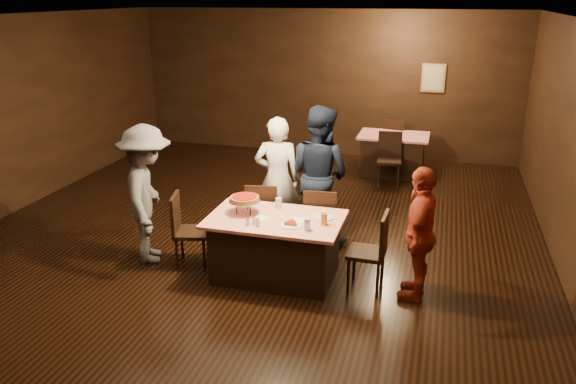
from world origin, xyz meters
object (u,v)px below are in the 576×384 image
object	(u,v)px
back_table	(393,154)
chair_end_left	(192,231)
chair_far_right	(321,221)
chair_back_far	(396,142)
pizza_stand	(245,199)
glass_amber	(324,219)
diner_red_shirt	(420,234)
diner_white_jacket	(277,178)
main_table	(276,247)
chair_end_right	(366,251)
glass_back	(278,203)
chair_far_left	(263,215)
chair_back_near	(389,160)
diner_grey_knit	(147,195)
diner_navy_hoodie	(319,174)
plate_empty	(323,217)
glass_front_right	(307,224)

from	to	relation	value
back_table	chair_end_left	bearing A→B (deg)	-114.22
chair_far_right	chair_end_left	distance (m)	1.68
back_table	chair_back_far	xyz separation A→B (m)	(0.00, 0.60, 0.09)
pizza_stand	glass_amber	size ratio (longest dim) A/B	2.71
diner_red_shirt	glass_amber	size ratio (longest dim) A/B	11.10
diner_white_jacket	diner_red_shirt	size ratio (longest dim) A/B	1.12
chair_end_left	main_table	bearing A→B (deg)	-104.80
chair_end_right	glass_back	distance (m)	1.24
chair_far_left	chair_back_far	distance (m)	4.62
back_table	chair_far_right	size ratio (longest dim) A/B	1.37
chair_back_near	glass_amber	xyz separation A→B (m)	(-0.36, -3.92, 0.37)
chair_far_right	glass_amber	bearing A→B (deg)	99.08
chair_end_right	chair_back_near	bearing A→B (deg)	-175.60
chair_end_right	glass_amber	size ratio (longest dim) A/B	6.79
chair_end_left	diner_red_shirt	size ratio (longest dim) A/B	0.61
diner_grey_knit	diner_navy_hoodie	bearing A→B (deg)	-81.25
chair_far_right	pizza_stand	xyz separation A→B (m)	(-0.80, -0.70, 0.48)
back_table	diner_navy_hoodie	xyz separation A→B (m)	(-0.71, -3.32, 0.57)
chair_back_far	glass_back	size ratio (longest dim) A/B	6.79
chair_back_near	plate_empty	size ratio (longest dim) A/B	3.80
chair_far_left	pizza_stand	bearing A→B (deg)	79.42
chair_back_near	chair_back_far	bearing A→B (deg)	83.92
back_table	main_table	bearing A→B (deg)	-101.81
chair_far_left	glass_amber	xyz separation A→B (m)	(1.00, -0.80, 0.37)
glass_back	plate_empty	bearing A→B (deg)	-14.04
chair_back_far	diner_navy_hoodie	size ratio (longest dim) A/B	0.50
diner_white_jacket	chair_back_near	bearing A→B (deg)	-125.14
diner_navy_hoodie	chair_end_left	bearing A→B (deg)	66.88
main_table	chair_end_right	world-z (taller)	chair_end_right
chair_far_left	plate_empty	xyz separation A→B (m)	(0.95, -0.60, 0.30)
back_table	diner_navy_hoodie	world-z (taller)	diner_navy_hoodie
diner_white_jacket	diner_red_shirt	xyz separation A→B (m)	(2.00, -1.18, -0.09)
chair_back_near	glass_back	size ratio (longest dim) A/B	6.79
chair_end_right	diner_navy_hoodie	bearing A→B (deg)	-143.52
chair_end_right	plate_empty	xyz separation A→B (m)	(-0.55, 0.15, 0.30)
chair_far_left	diner_red_shirt	size ratio (longest dim) A/B	0.61
main_table	chair_back_near	distance (m)	3.99
chair_far_right	chair_back_near	world-z (taller)	same
diner_red_shirt	plate_empty	size ratio (longest dim) A/B	6.22
back_table	chair_back_far	bearing A→B (deg)	90.00
diner_grey_knit	plate_empty	world-z (taller)	diner_grey_knit
chair_far_left	glass_amber	size ratio (longest dim) A/B	6.79
glass_front_right	back_table	bearing A→B (deg)	84.01
chair_end_left	chair_far_left	bearing A→B (deg)	-57.82
chair_back_near	diner_white_jacket	world-z (taller)	diner_white_jacket
back_table	chair_far_left	world-z (taller)	chair_far_left
back_table	diner_grey_knit	distance (m)	5.29
chair_back_far	chair_end_right	bearing A→B (deg)	104.61
chair_far_right	pizza_stand	world-z (taller)	pizza_stand
diner_grey_knit	pizza_stand	size ratio (longest dim) A/B	4.70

